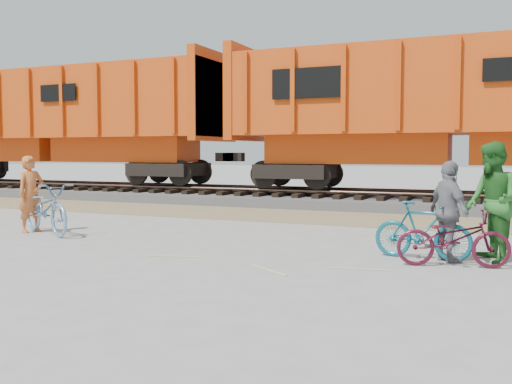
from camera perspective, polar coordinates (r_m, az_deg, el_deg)
ground at (r=9.70m, az=-0.48°, el=-6.12°), size 120.00×120.00×0.00m
gravel_strip at (r=14.84m, az=8.13°, el=-2.60°), size 120.00×3.00×0.02m
ballast_bed at (r=18.22m, az=11.03°, el=-0.97°), size 120.00×4.00×0.30m
track at (r=18.19m, az=11.05°, el=0.04°), size 120.00×2.60×0.24m
hopper_car_left at (r=24.01m, az=-19.07°, el=6.89°), size 14.00×3.13×4.65m
hopper_car_center at (r=17.82m, az=19.82°, el=7.95°), size 14.00×3.13×4.65m
bicycle_blue at (r=12.64m, az=-20.25°, el=-1.56°), size 2.15×1.49×1.07m
bicycle_teal at (r=9.44m, az=16.31°, el=-3.72°), size 1.58×0.62×0.93m
bicycle_maroon at (r=8.97m, az=19.10°, el=-4.41°), size 1.71×0.89×0.85m
person_solo at (r=13.04m, az=-21.57°, el=-0.20°), size 0.52×0.67×1.63m
person_man at (r=9.52m, az=22.50°, el=-0.92°), size 1.00×1.11×1.88m
person_woman at (r=9.33m, az=18.72°, el=-1.86°), size 0.87×0.96×1.57m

